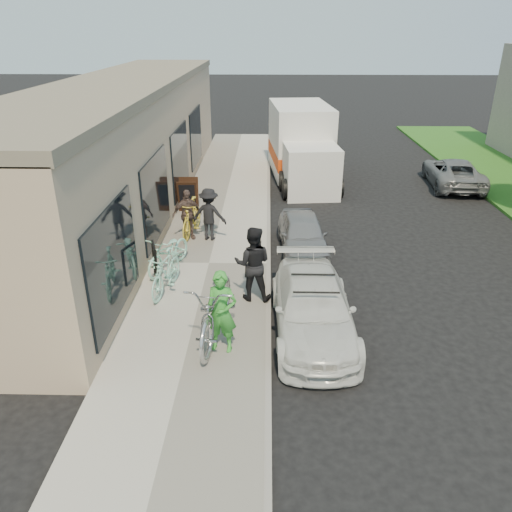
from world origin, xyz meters
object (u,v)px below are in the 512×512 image
object	(u,v)px
sedan_silver	(303,234)
moving_truck	(302,147)
bystander_a	(209,214)
bystander_b	(187,215)
bike_rack	(155,259)
cruiser_bike_c	(192,218)
far_car_gray	(453,172)
woman_rider	(221,312)
man_standing	(253,264)
sedan_white	(313,308)
tandem_bike	(217,306)
cruiser_bike_b	(169,252)
sandwich_board	(188,195)
cruiser_bike_a	(166,272)

from	to	relation	value
sedan_silver	moving_truck	distance (m)	7.56
bystander_a	bystander_b	distance (m)	0.64
bike_rack	bystander_a	xyz separation A→B (m)	(1.02, 2.63, 0.18)
cruiser_bike_c	sedan_silver	bearing A→B (deg)	-6.00
far_car_gray	woman_rider	world-z (taller)	woman_rider
bystander_a	man_standing	bearing A→B (deg)	122.52
sedan_white	tandem_bike	bearing A→B (deg)	-170.09
cruiser_bike_b	man_standing	bearing A→B (deg)	-11.89
bike_rack	sandwich_board	bearing A→B (deg)	89.52
cruiser_bike_b	cruiser_bike_c	size ratio (longest dim) A/B	1.00
sedan_silver	sandwich_board	bearing A→B (deg)	137.80
sedan_silver	bystander_b	bearing A→B (deg)	167.62
far_car_gray	tandem_bike	world-z (taller)	tandem_bike
cruiser_bike_b	tandem_bike	bearing A→B (deg)	-41.43
moving_truck	sedan_silver	bearing A→B (deg)	-98.31
sandwich_board	bystander_b	world-z (taller)	bystander_b
moving_truck	man_standing	size ratio (longest dim) A/B	3.52
moving_truck	tandem_bike	size ratio (longest dim) A/B	2.38
far_car_gray	cruiser_bike_c	distance (m)	11.04
sandwich_board	man_standing	distance (m)	6.31
sandwich_board	cruiser_bike_c	distance (m)	2.16
sedan_silver	bystander_b	size ratio (longest dim) A/B	2.12
moving_truck	cruiser_bike_b	world-z (taller)	moving_truck
woman_rider	bystander_b	distance (m)	5.63
far_car_gray	bystander_a	size ratio (longest dim) A/B	2.60
bystander_a	woman_rider	bearing A→B (deg)	109.72
man_standing	sandwich_board	bearing A→B (deg)	-64.17
sedan_silver	cruiser_bike_a	size ratio (longest dim) A/B	1.88
tandem_bike	cruiser_bike_b	xyz separation A→B (m)	(-1.50, 2.93, -0.20)
man_standing	cruiser_bike_b	world-z (taller)	man_standing
sandwich_board	cruiser_bike_c	size ratio (longest dim) A/B	0.59
cruiser_bike_c	cruiser_bike_a	bearing A→B (deg)	-83.49
bike_rack	sedan_silver	xyz separation A→B (m)	(3.66, 2.14, -0.19)
bystander_a	sedan_white	bearing A→B (deg)	130.88
moving_truck	cruiser_bike_a	size ratio (longest dim) A/B	3.68
sedan_silver	man_standing	world-z (taller)	man_standing
bystander_b	woman_rider	bearing A→B (deg)	-100.09
woman_rider	bike_rack	bearing A→B (deg)	134.42
man_standing	bystander_a	size ratio (longest dim) A/B	1.14
bike_rack	sedan_white	world-z (taller)	sedan_white
man_standing	bystander_b	distance (m)	3.99
bike_rack	bystander_b	bearing A→B (deg)	81.87
tandem_bike	cruiser_bike_a	size ratio (longest dim) A/B	1.54
cruiser_bike_b	bystander_a	bearing A→B (deg)	89.40
bike_rack	tandem_bike	xyz separation A→B (m)	(1.71, -2.29, 0.09)
sandwich_board	cruiser_bike_b	distance (m)	4.44
bike_rack	far_car_gray	bearing A→B (deg)	40.86
bystander_b	tandem_bike	bearing A→B (deg)	-100.18
cruiser_bike_a	man_standing	bearing A→B (deg)	4.21
moving_truck	cruiser_bike_b	xyz separation A→B (m)	(-3.84, -9.02, -0.66)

